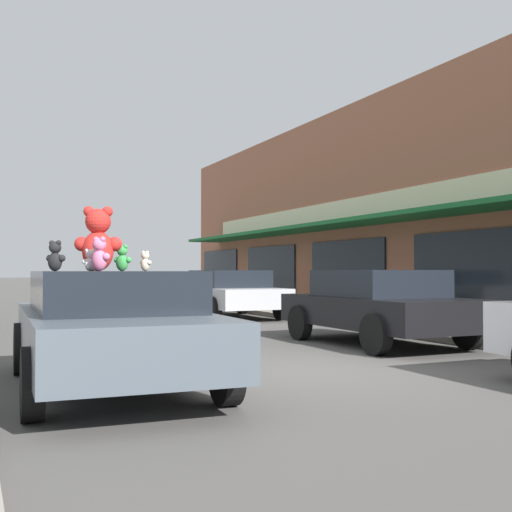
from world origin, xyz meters
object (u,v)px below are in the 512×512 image
at_px(teddy_bear_pink, 99,255).
at_px(parked_car_far_center, 378,304).
at_px(parked_car_far_right, 229,292).
at_px(plush_art_car, 111,324).
at_px(teddy_bear_yellow, 93,260).
at_px(teddy_bear_giant, 98,240).
at_px(teddy_bear_black, 55,256).
at_px(teddy_bear_white, 90,260).
at_px(teddy_bear_green, 122,258).
at_px(teddy_bear_purple, 97,258).
at_px(teddy_bear_cream, 145,261).

relative_size(teddy_bear_pink, parked_car_far_center, 0.09).
bearing_deg(teddy_bear_pink, parked_car_far_right, -59.57).
bearing_deg(plush_art_car, parked_car_far_center, 26.21).
relative_size(plush_art_car, teddy_bear_yellow, 14.97).
bearing_deg(parked_car_far_right, plush_art_car, -118.98).
relative_size(teddy_bear_giant, teddy_bear_yellow, 2.57).
relative_size(teddy_bear_black, teddy_bear_white, 1.29).
height_order(plush_art_car, teddy_bear_green, teddy_bear_green).
xyz_separation_m(teddy_bear_giant, parked_car_far_center, (5.59, 1.99, -1.02)).
relative_size(teddy_bear_white, teddy_bear_pink, 0.67).
xyz_separation_m(plush_art_car, parked_car_far_center, (5.52, 2.44, -0.00)).
xyz_separation_m(teddy_bear_purple, teddy_bear_cream, (0.54, -0.34, -0.04)).
xyz_separation_m(teddy_bear_cream, parked_car_far_center, (5.01, 2.04, -0.76)).
bearing_deg(teddy_bear_purple, parked_car_far_right, -59.59).
height_order(plush_art_car, teddy_bear_yellow, teddy_bear_yellow).
bearing_deg(teddy_bear_black, teddy_bear_yellow, -66.81).
distance_m(teddy_bear_yellow, parked_car_far_right, 10.69).
bearing_deg(parked_car_far_right, teddy_bear_green, -119.73).
height_order(teddy_bear_giant, teddy_bear_black, teddy_bear_giant).
relative_size(teddy_bear_cream, teddy_bear_yellow, 0.82).
bearing_deg(parked_car_far_right, teddy_bear_black, -120.71).
bearing_deg(teddy_bear_yellow, teddy_bear_cream, 159.05).
distance_m(teddy_bear_purple, parked_car_far_center, 5.86).
height_order(teddy_bear_giant, teddy_bear_cream, teddy_bear_giant).
height_order(plush_art_car, teddy_bear_black, teddy_bear_black).
height_order(teddy_bear_white, teddy_bear_pink, teddy_bear_pink).
bearing_deg(teddy_bear_green, teddy_bear_pink, 111.27).
bearing_deg(teddy_bear_giant, teddy_bear_green, -115.18).
bearing_deg(teddy_bear_purple, teddy_bear_yellow, -16.63).
distance_m(teddy_bear_purple, parked_car_far_right, 10.80).
bearing_deg(teddy_bear_pink, teddy_bear_cream, -72.52).
relative_size(teddy_bear_yellow, parked_car_far_right, 0.07).
bearing_deg(teddy_bear_green, teddy_bear_purple, 64.17).
distance_m(teddy_bear_giant, teddy_bear_purple, 0.36).
relative_size(teddy_bear_giant, teddy_bear_white, 3.16).
bearing_deg(teddy_bear_giant, teddy_bear_pink, 99.20).
height_order(teddy_bear_purple, teddy_bear_green, teddy_bear_green).
distance_m(teddy_bear_green, parked_car_far_right, 10.51).
relative_size(plush_art_car, teddy_bear_white, 18.42).
distance_m(teddy_bear_green, teddy_bear_yellow, 0.38).
height_order(teddy_bear_purple, teddy_bear_yellow, teddy_bear_purple).
relative_size(plush_art_car, parked_car_far_center, 1.12).
bearing_deg(teddy_bear_yellow, parked_car_far_right, -102.45).
bearing_deg(teddy_bear_giant, plush_art_car, 117.68).
bearing_deg(parked_car_far_right, teddy_bear_white, -119.66).
height_order(teddy_bear_white, parked_car_far_right, teddy_bear_white).
bearing_deg(parked_car_far_center, teddy_bear_giant, -160.45).
height_order(teddy_bear_yellow, parked_car_far_center, teddy_bear_yellow).
bearing_deg(parked_car_far_center, plush_art_car, -156.18).
xyz_separation_m(teddy_bear_cream, teddy_bear_pink, (-0.73, -0.81, 0.06)).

